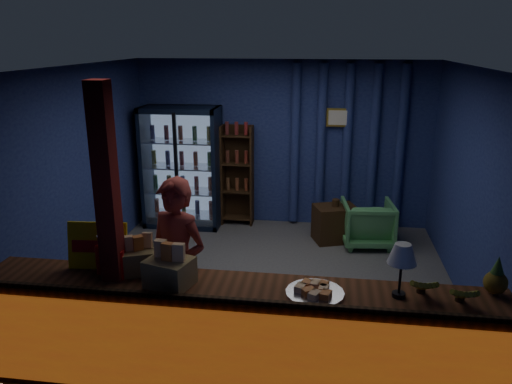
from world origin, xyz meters
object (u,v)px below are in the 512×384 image
(green_chair, at_px, (367,223))
(table_lamp, at_px, (402,256))
(pastry_tray, at_px, (315,292))
(shopkeeper, at_px, (177,267))

(green_chair, bearing_deg, table_lamp, 83.26)
(green_chair, distance_m, pastry_tray, 3.49)
(green_chair, relative_size, pastry_tray, 1.55)
(green_chair, relative_size, table_lamp, 1.62)
(pastry_tray, bearing_deg, table_lamp, 5.22)
(shopkeeper, distance_m, table_lamp, 2.05)
(shopkeeper, height_order, table_lamp, shopkeeper)
(shopkeeper, xyz_separation_m, pastry_tray, (1.29, -0.52, 0.12))
(green_chair, distance_m, table_lamp, 3.44)
(shopkeeper, relative_size, pastry_tray, 3.65)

